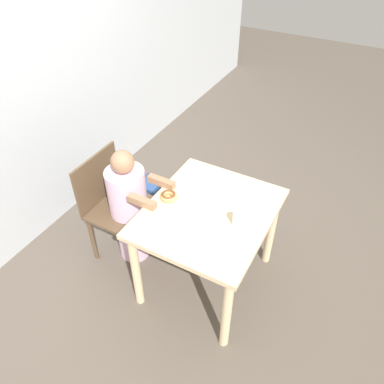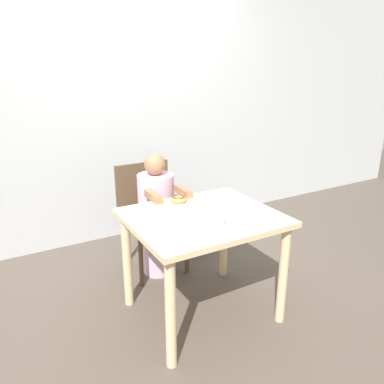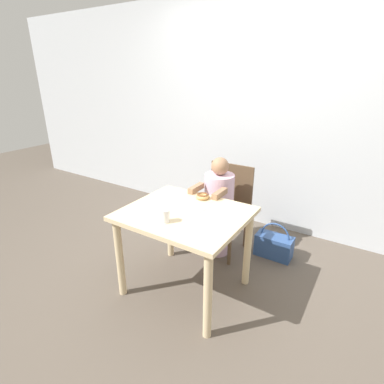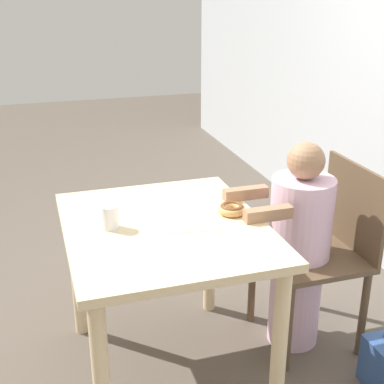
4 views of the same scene
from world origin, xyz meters
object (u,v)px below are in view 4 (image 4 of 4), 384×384
object	(u,v)px
cup	(110,217)
donut	(232,209)
chair	(322,249)
child_figure	(298,249)

from	to	relation	value
cup	donut	bearing A→B (deg)	88.84
chair	donut	xyz separation A→B (m)	(0.02, -0.46, 0.27)
chair	child_figure	distance (m)	0.13
chair	donut	world-z (taller)	chair
cup	chair	bearing A→B (deg)	90.53
donut	cup	distance (m)	0.51
child_figure	donut	bearing A→B (deg)	-86.75
chair	donut	size ratio (longest dim) A/B	7.53
chair	donut	bearing A→B (deg)	-87.63
donut	child_figure	bearing A→B (deg)	93.25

